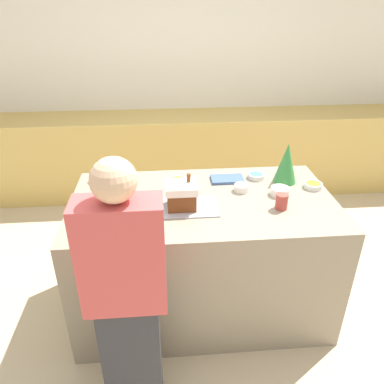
% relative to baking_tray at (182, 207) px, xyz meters
% --- Properties ---
extents(ground_plane, '(12.00, 12.00, 0.00)m').
position_rel_baking_tray_xyz_m(ground_plane, '(0.15, 0.10, -0.92)').
color(ground_plane, '#C6B28E').
extents(wall_back, '(8.00, 0.05, 2.60)m').
position_rel_baking_tray_xyz_m(wall_back, '(0.15, 2.35, 0.38)').
color(wall_back, white).
rests_on(wall_back, ground_plane).
extents(back_cabinet_block, '(6.00, 0.60, 0.92)m').
position_rel_baking_tray_xyz_m(back_cabinet_block, '(0.15, 2.02, -0.46)').
color(back_cabinet_block, tan).
rests_on(back_cabinet_block, ground_plane).
extents(kitchen_island, '(1.76, 0.97, 0.92)m').
position_rel_baking_tray_xyz_m(kitchen_island, '(0.15, 0.10, -0.46)').
color(kitchen_island, gray).
rests_on(kitchen_island, ground_plane).
extents(baking_tray, '(0.46, 0.27, 0.01)m').
position_rel_baking_tray_xyz_m(baking_tray, '(0.00, 0.00, 0.00)').
color(baking_tray, '#9E9EA8').
rests_on(baking_tray, kitchen_island).
extents(gingerbread_house, '(0.20, 0.17, 0.22)m').
position_rel_baking_tray_xyz_m(gingerbread_house, '(0.00, 0.00, 0.09)').
color(gingerbread_house, brown).
rests_on(gingerbread_house, baking_tray).
extents(decorative_tree, '(0.17, 0.17, 0.29)m').
position_rel_baking_tray_xyz_m(decorative_tree, '(0.77, 0.32, 0.14)').
color(decorative_tree, '#33843D').
rests_on(decorative_tree, kitchen_island).
extents(candy_bowl_beside_tree, '(0.10, 0.10, 0.05)m').
position_rel_baking_tray_xyz_m(candy_bowl_beside_tree, '(0.43, 0.20, 0.02)').
color(candy_bowl_beside_tree, white).
rests_on(candy_bowl_beside_tree, kitchen_island).
extents(candy_bowl_far_left, '(0.10, 0.10, 0.05)m').
position_rel_baking_tray_xyz_m(candy_bowl_far_left, '(-0.58, 0.43, 0.03)').
color(candy_bowl_far_left, white).
rests_on(candy_bowl_far_left, kitchen_island).
extents(candy_bowl_center_rear, '(0.12, 0.12, 0.04)m').
position_rel_baking_tray_xyz_m(candy_bowl_center_rear, '(0.58, 0.39, 0.02)').
color(candy_bowl_center_rear, silver).
rests_on(candy_bowl_center_rear, kitchen_island).
extents(candy_bowl_far_right, '(0.13, 0.13, 0.05)m').
position_rel_baking_tray_xyz_m(candy_bowl_far_right, '(0.68, 0.12, 0.03)').
color(candy_bowl_far_right, white).
rests_on(candy_bowl_far_right, kitchen_island).
extents(candy_bowl_near_tray_left, '(0.14, 0.14, 0.04)m').
position_rel_baking_tray_xyz_m(candy_bowl_near_tray_left, '(-0.01, 0.34, 0.02)').
color(candy_bowl_near_tray_left, silver).
rests_on(candy_bowl_near_tray_left, kitchen_island).
extents(candy_bowl_front_corner, '(0.13, 0.13, 0.04)m').
position_rel_baking_tray_xyz_m(candy_bowl_front_corner, '(0.94, 0.20, 0.02)').
color(candy_bowl_front_corner, white).
rests_on(candy_bowl_front_corner, kitchen_island).
extents(cookbook, '(0.24, 0.14, 0.02)m').
position_rel_baking_tray_xyz_m(cookbook, '(0.36, 0.37, 0.01)').
color(cookbook, '#3F598C').
rests_on(cookbook, kitchen_island).
extents(mug, '(0.08, 0.08, 0.10)m').
position_rel_baking_tray_xyz_m(mug, '(0.63, -0.06, 0.05)').
color(mug, '#B24238').
rests_on(mug, kitchen_island).
extents(person, '(0.41, 0.51, 1.54)m').
position_rel_baking_tray_xyz_m(person, '(-0.32, -0.64, -0.12)').
color(person, '#333338').
rests_on(person, ground_plane).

